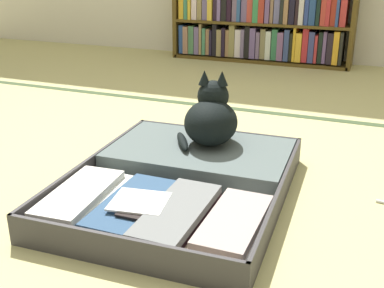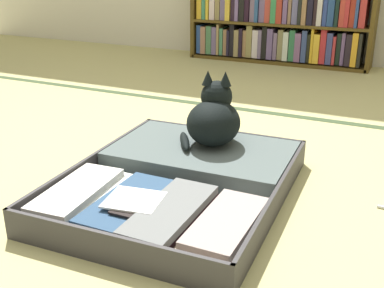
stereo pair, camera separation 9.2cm
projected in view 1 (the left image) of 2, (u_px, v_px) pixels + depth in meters
ground_plane at (160, 192)px, 1.65m from camera, size 10.00×10.00×0.00m
tatami_border at (243, 110)px, 2.52m from camera, size 4.80×0.05×0.00m
bookshelf at (262, 6)px, 3.53m from camera, size 1.34×0.23×0.84m
open_suitcase at (184, 180)px, 1.64m from camera, size 0.71×0.89×0.10m
black_cat at (211, 118)px, 1.79m from camera, size 0.27×0.28×0.27m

